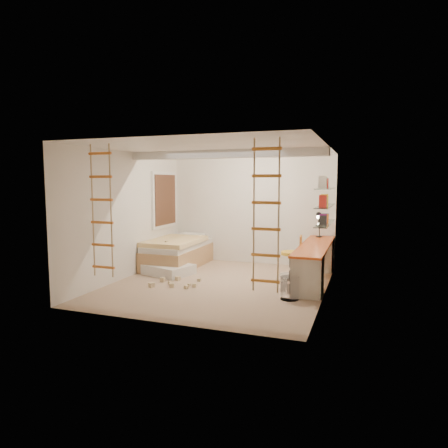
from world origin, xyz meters
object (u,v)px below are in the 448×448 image
at_px(play_platform, 168,266).
at_px(bed, 178,253).
at_px(swivel_chair, 293,262).
at_px(desk, 315,262).

bearing_deg(play_platform, bed, 99.58).
height_order(bed, swivel_chair, swivel_chair).
distance_m(desk, bed, 3.22).
bearing_deg(bed, desk, -6.49).
relative_size(desk, bed, 1.40).
bearing_deg(play_platform, desk, 7.02).
bearing_deg(swivel_chair, bed, 176.62).
xyz_separation_m(desk, play_platform, (-3.07, -0.38, -0.24)).
height_order(desk, swivel_chair, swivel_chair).
relative_size(desk, play_platform, 2.45).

